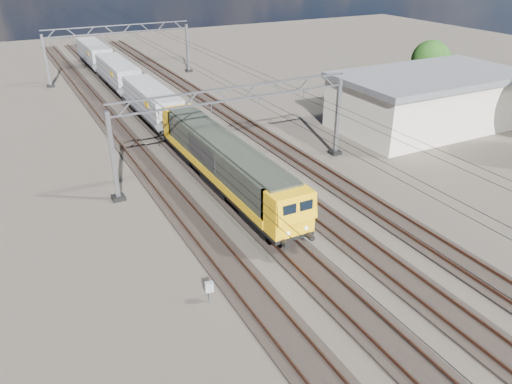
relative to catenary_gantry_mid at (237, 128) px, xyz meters
name	(u,v)px	position (x,y,z in m)	size (l,w,h in m)	color
ground	(261,194)	(0.00, -4.00, -3.91)	(160.00, 160.00, 0.00)	black
track_outer_west	(184,211)	(-6.00, -4.00, -3.83)	(2.60, 140.00, 0.30)	black
track_loco	(236,199)	(-2.00, -4.00, -3.83)	(2.60, 140.00, 0.30)	black
track_inner_east	(284,188)	(2.00, -4.00, -3.83)	(2.60, 140.00, 0.30)	black
track_outer_east	(328,178)	(6.00, -4.00, -3.83)	(2.60, 140.00, 0.30)	black
catenary_gantry_mid	(237,128)	(0.00, 0.00, 0.00)	(19.90, 0.90, 7.11)	gray
catenary_gantry_far	(120,50)	(0.00, 36.00, 0.00)	(19.90, 0.90, 7.11)	gray
overhead_wires	(215,92)	(0.00, 4.00, 1.84)	(12.03, 140.00, 0.53)	black
locomotive	(224,161)	(-2.00, -1.97, -1.58)	(2.76, 21.10, 3.62)	black
hopper_wagon_lead	(152,102)	(-2.00, 15.73, -1.67)	(3.38, 13.00, 3.25)	black
hopper_wagon_mid	(118,73)	(-2.00, 29.93, -1.67)	(3.38, 13.00, 3.25)	black
hopper_wagon_third	(94,53)	(-2.00, 44.13, -1.67)	(3.38, 13.00, 3.25)	black
trackside_cabinet	(209,288)	(-8.17, -13.74, -2.96)	(0.47, 0.39, 1.24)	gray
industrial_shed	(428,100)	(22.00, 2.00, -1.18)	(18.60, 10.60, 5.40)	beige
tree_far	(434,61)	(30.32, 9.79, 0.36)	(5.04, 4.64, 6.71)	#3A271A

